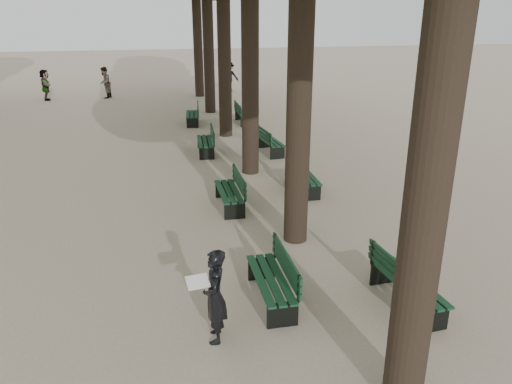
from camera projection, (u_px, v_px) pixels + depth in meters
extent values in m
plane|color=tan|center=(259.00, 325.00, 8.17)|extent=(120.00, 120.00, 0.00)
cylinder|color=#33261C|center=(436.00, 120.00, 5.33)|extent=(0.52, 0.52, 7.50)
cylinder|color=#33261C|center=(300.00, 69.00, 9.92)|extent=(0.52, 0.52, 7.50)
cylinder|color=#33261C|center=(250.00, 50.00, 14.51)|extent=(0.52, 0.52, 7.50)
cylinder|color=#33261C|center=(224.00, 40.00, 19.09)|extent=(0.52, 0.52, 7.50)
cylinder|color=#33261C|center=(208.00, 34.00, 23.68)|extent=(0.52, 0.52, 7.50)
cylinder|color=#33261C|center=(197.00, 30.00, 28.26)|extent=(0.52, 0.52, 7.50)
cube|color=black|center=(270.00, 290.00, 8.77)|extent=(0.53, 1.80, 0.45)
cube|color=black|center=(270.00, 279.00, 8.69)|extent=(0.55, 1.80, 0.04)
cube|color=black|center=(286.00, 263.00, 8.65)|extent=(0.05, 1.80, 0.40)
cube|color=black|center=(229.00, 199.00, 12.92)|extent=(0.52, 1.80, 0.45)
cube|color=black|center=(229.00, 191.00, 12.85)|extent=(0.54, 1.80, 0.04)
cube|color=black|center=(239.00, 181.00, 12.81)|extent=(0.04, 1.80, 0.40)
cube|color=black|center=(205.00, 147.00, 17.76)|extent=(0.64, 1.83, 0.45)
cube|color=black|center=(205.00, 141.00, 17.68)|extent=(0.66, 1.83, 0.04)
cube|color=black|center=(213.00, 134.00, 17.63)|extent=(0.16, 1.80, 0.40)
cube|color=black|center=(192.00, 119.00, 22.31)|extent=(0.69, 1.84, 0.45)
cube|color=black|center=(192.00, 114.00, 22.23)|extent=(0.71, 1.84, 0.04)
cube|color=black|center=(198.00, 108.00, 22.16)|extent=(0.21, 1.80, 0.40)
cube|color=black|center=(407.00, 294.00, 8.64)|extent=(0.66, 1.84, 0.45)
cube|color=black|center=(409.00, 283.00, 8.56)|extent=(0.68, 1.84, 0.04)
cube|color=black|center=(396.00, 271.00, 8.40)|extent=(0.18, 1.80, 0.40)
cube|color=black|center=(304.00, 183.00, 14.12)|extent=(0.58, 1.82, 0.45)
cube|color=black|center=(305.00, 176.00, 14.04)|extent=(0.60, 1.82, 0.04)
cube|color=black|center=(295.00, 167.00, 13.90)|extent=(0.10, 1.80, 0.40)
cube|color=black|center=(271.00, 147.00, 17.82)|extent=(0.68, 1.84, 0.45)
cube|color=black|center=(271.00, 141.00, 17.74)|extent=(0.70, 1.84, 0.04)
cube|color=black|center=(263.00, 134.00, 17.57)|extent=(0.20, 1.80, 0.40)
cube|color=black|center=(244.00, 118.00, 22.47)|extent=(0.56, 1.81, 0.45)
cube|color=black|center=(244.00, 113.00, 22.39)|extent=(0.58, 1.81, 0.04)
cube|color=black|center=(238.00, 108.00, 22.25)|extent=(0.08, 1.80, 0.40)
imported|color=black|center=(215.00, 296.00, 7.57)|extent=(0.37, 0.64, 1.53)
cube|color=white|center=(198.00, 282.00, 7.42)|extent=(0.37, 0.29, 0.12)
imported|color=#262628|center=(45.00, 85.00, 27.95)|extent=(0.66, 1.61, 1.70)
imported|color=#262628|center=(229.00, 77.00, 30.94)|extent=(1.17, 0.39, 1.79)
imported|color=#262628|center=(105.00, 83.00, 28.58)|extent=(0.60, 0.92, 1.76)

